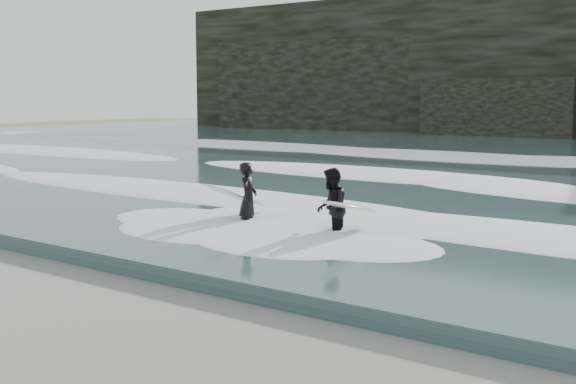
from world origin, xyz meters
name	(u,v)px	position (x,y,z in m)	size (l,w,h in m)	color
sea	(573,157)	(0.00, 29.00, 0.15)	(90.00, 52.00, 0.30)	#31494C
foam_near	(331,208)	(0.00, 9.00, 0.40)	(60.00, 3.20, 0.20)	white
foam_mid	(455,178)	(0.00, 16.00, 0.42)	(60.00, 4.00, 0.24)	white
foam_far	(546,157)	(0.00, 25.00, 0.45)	(60.00, 4.80, 0.30)	white
surfer_left	(245,198)	(-0.88, 7.00, 0.78)	(1.02, 1.98, 1.55)	black
surfer_right	(333,207)	(1.36, 7.00, 0.78)	(1.14, 1.85, 1.55)	black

